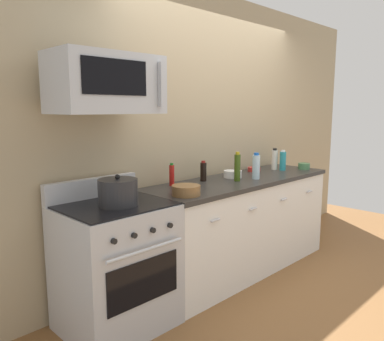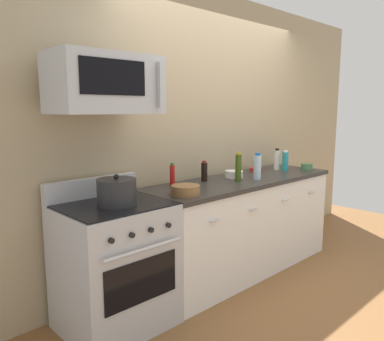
# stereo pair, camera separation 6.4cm
# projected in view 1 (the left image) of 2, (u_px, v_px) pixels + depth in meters

# --- Properties ---
(ground_plane) EXTENTS (6.29, 6.29, 0.00)m
(ground_plane) POSITION_uv_depth(u_px,v_px,m) (240.00, 268.00, 3.87)
(ground_plane) COLOR brown
(back_wall) EXTENTS (5.24, 0.10, 2.70)m
(back_wall) POSITION_uv_depth(u_px,v_px,m) (211.00, 132.00, 3.94)
(back_wall) COLOR tan
(back_wall) RESTS_ON ground_plane
(counter_unit) EXTENTS (2.15, 0.66, 0.92)m
(counter_unit) POSITION_uv_depth(u_px,v_px,m) (241.00, 224.00, 3.79)
(counter_unit) COLOR white
(counter_unit) RESTS_ON ground_plane
(range_oven) EXTENTS (0.76, 0.69, 1.07)m
(range_oven) POSITION_uv_depth(u_px,v_px,m) (116.00, 265.00, 2.78)
(range_oven) COLOR #B7BABF
(range_oven) RESTS_ON ground_plane
(microwave) EXTENTS (0.74, 0.44, 0.40)m
(microwave) POSITION_uv_depth(u_px,v_px,m) (106.00, 84.00, 2.61)
(microwave) COLOR #B7BABF
(bottle_hot_sauce_red) EXTENTS (0.04, 0.04, 0.20)m
(bottle_hot_sauce_red) POSITION_uv_depth(u_px,v_px,m) (172.00, 175.00, 3.35)
(bottle_hot_sauce_red) COLOR #B21914
(bottle_hot_sauce_red) RESTS_ON countertop_slab
(bottle_water_clear) EXTENTS (0.07, 0.07, 0.25)m
(bottle_water_clear) POSITION_uv_depth(u_px,v_px,m) (256.00, 167.00, 3.66)
(bottle_water_clear) COLOR silver
(bottle_water_clear) RESTS_ON countertop_slab
(bottle_soy_sauce_dark) EXTENTS (0.06, 0.06, 0.19)m
(bottle_soy_sauce_dark) POSITION_uv_depth(u_px,v_px,m) (203.00, 171.00, 3.57)
(bottle_soy_sauce_dark) COLOR black
(bottle_soy_sauce_dark) RESTS_ON countertop_slab
(bottle_vinegar_white) EXTENTS (0.06, 0.06, 0.24)m
(bottle_vinegar_white) POSITION_uv_depth(u_px,v_px,m) (275.00, 159.00, 4.24)
(bottle_vinegar_white) COLOR silver
(bottle_vinegar_white) RESTS_ON countertop_slab
(bottle_dish_soap) EXTENTS (0.07, 0.07, 0.22)m
(bottle_dish_soap) POSITION_uv_depth(u_px,v_px,m) (283.00, 161.00, 4.19)
(bottle_dish_soap) COLOR teal
(bottle_dish_soap) RESTS_ON countertop_slab
(bottle_olive_oil) EXTENTS (0.06, 0.06, 0.27)m
(bottle_olive_oil) POSITION_uv_depth(u_px,v_px,m) (237.00, 167.00, 3.56)
(bottle_olive_oil) COLOR #385114
(bottle_olive_oil) RESTS_ON countertop_slab
(bowl_white_ceramic) EXTENTS (0.18, 0.18, 0.07)m
(bowl_white_ceramic) POSITION_uv_depth(u_px,v_px,m) (233.00, 174.00, 3.75)
(bowl_white_ceramic) COLOR white
(bowl_white_ceramic) RESTS_ON countertop_slab
(bowl_red_small) EXTENTS (0.13, 0.13, 0.05)m
(bowl_red_small) POSITION_uv_depth(u_px,v_px,m) (254.00, 169.00, 4.13)
(bowl_red_small) COLOR #B72D28
(bowl_red_small) RESTS_ON countertop_slab
(bowl_green_glaze) EXTENTS (0.13, 0.13, 0.07)m
(bowl_green_glaze) POSITION_uv_depth(u_px,v_px,m) (304.00, 166.00, 4.28)
(bowl_green_glaze) COLOR #477A4C
(bowl_green_glaze) RESTS_ON countertop_slab
(bowl_wooden_salad) EXTENTS (0.22, 0.22, 0.08)m
(bowl_wooden_salad) POSITION_uv_depth(u_px,v_px,m) (186.00, 190.00, 2.99)
(bowl_wooden_salad) COLOR brown
(bowl_wooden_salad) RESTS_ON countertop_slab
(stockpot) EXTENTS (0.27, 0.27, 0.22)m
(stockpot) POSITION_uv_depth(u_px,v_px,m) (118.00, 192.00, 2.66)
(stockpot) COLOR #262628
(stockpot) RESTS_ON range_oven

